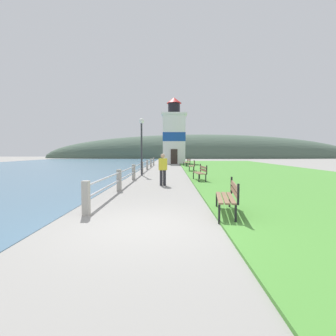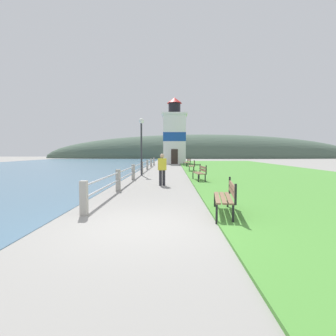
{
  "view_description": "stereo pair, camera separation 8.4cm",
  "coord_description": "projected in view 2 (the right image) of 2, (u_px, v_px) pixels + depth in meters",
  "views": [
    {
      "loc": [
        0.6,
        -5.72,
        1.67
      ],
      "look_at": [
        0.32,
        16.01,
        0.3
      ],
      "focal_mm": 28.0,
      "sensor_mm": 36.0,
      "label": 1
    },
    {
      "loc": [
        0.69,
        -5.72,
        1.67
      ],
      "look_at": [
        0.32,
        16.01,
        0.3
      ],
      "focal_mm": 28.0,
      "sensor_mm": 36.0,
      "label": 2
    }
  ],
  "objects": [
    {
      "name": "park_bench_near",
      "position": [
        226.0,
        195.0,
        6.79
      ],
      "size": [
        0.7,
        1.75,
        0.94
      ],
      "rotation": [
        0.0,
        0.0,
        3.01
      ],
      "color": "brown",
      "rests_on": "ground_plane"
    },
    {
      "name": "lighthouse",
      "position": [
        174.0,
        135.0,
        36.48
      ],
      "size": [
        3.48,
        3.48,
        9.14
      ],
      "color": "white",
      "rests_on": "ground_plane"
    },
    {
      "name": "park_bench_midway",
      "position": [
        200.0,
        172.0,
        14.64
      ],
      "size": [
        0.64,
        1.65,
        0.94
      ],
      "rotation": [
        0.0,
        0.0,
        3.25
      ],
      "color": "brown",
      "rests_on": "ground_plane"
    },
    {
      "name": "lamp_post",
      "position": [
        141.0,
        136.0,
        18.15
      ],
      "size": [
        0.36,
        0.36,
        3.96
      ],
      "color": "#333338",
      "rests_on": "ground_plane"
    },
    {
      "name": "ground_plane",
      "position": [
        141.0,
        227.0,
        5.82
      ],
      "size": [
        160.0,
        160.0,
        0.0
      ],
      "primitive_type": "plane",
      "color": "gray"
    },
    {
      "name": "seawall_railing",
      "position": [
        142.0,
        167.0,
        19.72
      ],
      "size": [
        0.18,
        26.04,
        0.91
      ],
      "color": "#A8A399",
      "rests_on": "ground_plane"
    },
    {
      "name": "park_bench_far",
      "position": [
        193.0,
        165.0,
        21.75
      ],
      "size": [
        0.57,
        1.67,
        0.94
      ],
      "rotation": [
        0.0,
        0.0,
        3.08
      ],
      "color": "brown",
      "rests_on": "ground_plane"
    },
    {
      "name": "park_bench_by_lighthouse",
      "position": [
        188.0,
        162.0,
        28.74
      ],
      "size": [
        0.67,
        1.9,
        0.94
      ],
      "rotation": [
        0.0,
        0.0,
        3.25
      ],
      "color": "brown",
      "rests_on": "ground_plane"
    },
    {
      "name": "distant_hillside",
      "position": [
        201.0,
        158.0,
        67.16
      ],
      "size": [
        80.0,
        16.0,
        12.0
      ],
      "color": "#475B4C",
      "rests_on": "ground_plane"
    },
    {
      "name": "person_strolling",
      "position": [
        162.0,
        168.0,
        12.79
      ],
      "size": [
        0.43,
        0.32,
        1.56
      ],
      "rotation": [
        0.0,
        0.0,
        1.9
      ],
      "color": "#28282D",
      "rests_on": "ground_plane"
    },
    {
      "name": "grass_verge",
      "position": [
        258.0,
        172.0,
        21.46
      ],
      "size": [
        12.0,
        47.41,
        0.06
      ],
      "color": "#4C8E38",
      "rests_on": "ground_plane"
    }
  ]
}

